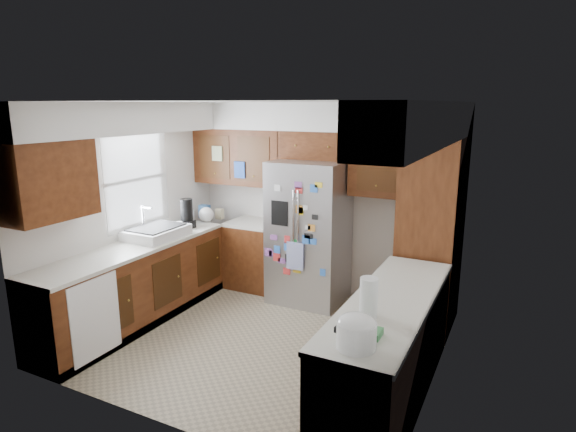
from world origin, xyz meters
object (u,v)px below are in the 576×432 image
Objects in this scene: pantry at (431,234)px; fridge at (309,232)px; paper_towel at (369,297)px; rice_cooker at (356,331)px.

pantry reaches higher than fridge.
pantry is 2.03m from paper_towel.
pantry is 7.08× the size of paper_towel.
fridge is 2.53m from paper_towel.
fridge is at bearing 177.94° from pantry.
rice_cooker is (-0.00, -2.53, -0.03)m from pantry.
pantry is at bearing -2.06° from fridge.
rice_cooker is at bearing -81.52° from paper_towel.
paper_towel is at bearing 98.48° from rice_cooker.
fridge is at bearing 120.13° from rice_cooker.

